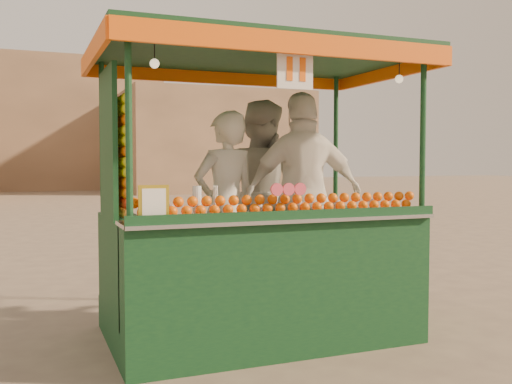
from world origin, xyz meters
name	(u,v)px	position (x,y,z in m)	size (l,w,h in m)	color
ground	(279,333)	(0.00, 0.00, 0.00)	(90.00, 90.00, 0.00)	brown
building_right	(214,142)	(7.00, 24.00, 2.50)	(9.00, 6.00, 5.00)	#9F7A5A
building_center	(25,125)	(-2.00, 30.00, 3.50)	(14.00, 7.00, 7.00)	#9F7A5A
juice_cart	(253,245)	(-0.28, -0.08, 0.79)	(2.70, 1.75, 2.45)	#0D321B
vendor_left	(226,206)	(-0.43, 0.18, 1.11)	(0.67, 0.50, 1.65)	silver
vendor_middle	(259,194)	(0.06, 0.60, 1.18)	(1.09, 1.10, 1.79)	beige
vendor_right	(304,195)	(0.26, 0.03, 1.20)	(1.12, 0.60, 1.83)	white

